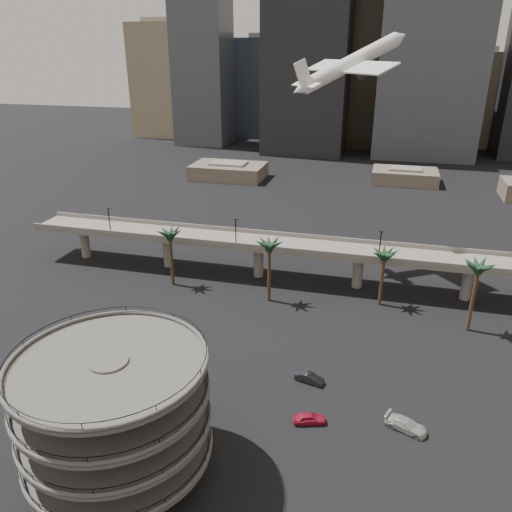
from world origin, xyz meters
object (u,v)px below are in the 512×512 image
(parking_ramp, at_px, (115,407))
(car_c, at_px, (406,425))
(car_b, at_px, (309,378))
(car_a, at_px, (309,418))
(airborne_jet, at_px, (351,63))
(overpass, at_px, (308,250))

(parking_ramp, relative_size, car_c, 3.91)
(car_b, relative_size, car_c, 0.80)
(car_a, bearing_deg, airborne_jet, -14.15)
(car_b, bearing_deg, airborne_jet, 14.42)
(overpass, height_order, car_a, overpass)
(parking_ramp, relative_size, car_a, 4.91)
(car_b, xyz_separation_m, car_c, (14.35, -7.05, 0.07))
(car_b, bearing_deg, car_a, -157.86)
(overpass, distance_m, airborne_jet, 41.56)
(parking_ramp, height_order, car_a, parking_ramp)
(car_a, bearing_deg, parking_ramp, 108.12)
(parking_ramp, xyz_separation_m, car_a, (20.73, 14.34, -9.06))
(overpass, height_order, car_b, overpass)
(parking_ramp, relative_size, car_b, 4.87)
(overpass, bearing_deg, car_a, -80.18)
(parking_ramp, height_order, car_b, parking_ramp)
(car_b, distance_m, car_c, 15.99)
(car_a, relative_size, car_b, 0.99)
(overpass, relative_size, car_c, 22.92)
(parking_ramp, xyz_separation_m, car_c, (33.65, 16.31, -9.01))
(parking_ramp, distance_m, car_a, 26.78)
(parking_ramp, height_order, airborne_jet, airborne_jet)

